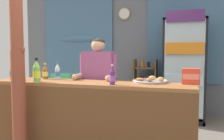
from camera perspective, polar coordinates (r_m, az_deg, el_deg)
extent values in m
plane|color=slate|center=(3.88, -1.86, -15.41)|extent=(7.58, 7.58, 0.00)
cube|color=slate|center=(5.39, 4.19, 5.18)|extent=(5.16, 0.12, 2.77)
cube|color=teal|center=(5.70, -8.07, 8.43)|extent=(1.67, 0.04, 2.11)
ellipsoid|color=teal|center=(5.68, -8.14, 7.37)|extent=(0.92, 0.10, 0.16)
cube|color=teal|center=(5.19, 16.76, 8.67)|extent=(1.49, 0.04, 2.11)
ellipsoid|color=teal|center=(5.16, 16.73, 7.52)|extent=(0.82, 0.10, 0.16)
cylinder|color=tan|center=(5.40, 2.96, 13.18)|extent=(0.26, 0.03, 0.26)
cylinder|color=white|center=(5.38, 2.92, 13.21)|extent=(0.22, 0.01, 0.22)
cube|color=beige|center=(5.20, 15.19, 8.49)|extent=(0.24, 0.02, 0.18)
cube|color=#935B33|center=(3.04, -5.32, -3.23)|extent=(2.57, 0.50, 0.04)
cube|color=brown|center=(2.93, -6.97, -12.87)|extent=(2.57, 0.04, 0.89)
cube|color=brown|center=(3.76, -23.42, -9.30)|extent=(0.08, 0.45, 0.89)
cube|color=brown|center=(2.93, 18.66, -13.09)|extent=(0.08, 0.45, 0.89)
cylinder|color=brown|center=(3.08, -21.19, -8.09)|extent=(0.16, 0.16, 1.33)
ellipsoid|color=brown|center=(2.97, -20.46, 4.57)|extent=(0.06, 0.05, 0.08)
cube|color=black|center=(4.99, 16.65, 0.15)|extent=(0.76, 0.04, 1.91)
cube|color=black|center=(4.72, 12.29, 0.00)|extent=(0.04, 0.59, 1.91)
cube|color=black|center=(4.73, 21.03, -0.19)|extent=(0.04, 0.59, 1.91)
cube|color=black|center=(4.73, 16.92, 11.29)|extent=(0.76, 0.59, 0.04)
cube|color=black|center=(4.87, 16.41, -10.92)|extent=(0.76, 0.59, 0.08)
cube|color=silver|center=(4.42, 16.68, 0.26)|extent=(0.70, 0.02, 1.75)
cylinder|color=#B7B7BC|center=(4.41, 20.84, -0.51)|extent=(0.02, 0.02, 0.40)
cube|color=silver|center=(4.74, 16.59, -3.14)|extent=(0.68, 0.51, 0.02)
cube|color=silver|center=(4.61, 16.63, -1.98)|extent=(0.64, 0.47, 0.20)
cube|color=silver|center=(4.70, 16.74, 3.58)|extent=(0.68, 0.51, 0.02)
cube|color=orange|center=(4.58, 16.78, 4.94)|extent=(0.64, 0.47, 0.20)
cube|color=silver|center=(4.72, 16.90, 10.32)|extent=(0.68, 0.51, 0.02)
cube|color=#56286B|center=(4.62, 16.94, 11.83)|extent=(0.64, 0.47, 0.20)
cube|color=brown|center=(5.08, 5.39, -3.95)|extent=(0.04, 0.28, 1.15)
cube|color=brown|center=(5.02, 10.33, -4.12)|extent=(0.04, 0.28, 1.15)
cube|color=brown|center=(5.00, 7.89, 0.52)|extent=(0.44, 0.28, 0.02)
cylinder|color=orange|center=(5.01, 7.16, 1.41)|extent=(0.06, 0.06, 0.13)
cylinder|color=black|center=(4.99, 8.65, 1.28)|extent=(0.06, 0.06, 0.11)
cube|color=brown|center=(5.04, 7.85, -3.39)|extent=(0.44, 0.28, 0.02)
cylinder|color=black|center=(5.04, 7.12, -2.37)|extent=(0.06, 0.06, 0.15)
cylinder|color=brown|center=(5.02, 8.61, -2.38)|extent=(0.06, 0.06, 0.16)
cube|color=brown|center=(5.10, 7.81, -7.23)|extent=(0.44, 0.28, 0.02)
cylinder|color=brown|center=(5.09, 7.08, -6.25)|extent=(0.06, 0.06, 0.15)
cylinder|color=#56286B|center=(5.08, 8.56, -6.57)|extent=(0.05, 0.05, 0.10)
cube|color=#4CC675|center=(4.87, -12.73, -6.01)|extent=(0.51, 0.51, 0.04)
cube|color=#4CC675|center=(5.03, -12.03, -3.14)|extent=(0.42, 0.11, 0.40)
cylinder|color=#4CC675|center=(4.81, -15.60, -8.88)|extent=(0.04, 0.04, 0.44)
cylinder|color=#4CC675|center=(4.68, -11.24, -9.16)|extent=(0.04, 0.04, 0.44)
cylinder|color=#4CC675|center=(5.16, -14.00, -7.95)|extent=(0.04, 0.04, 0.44)
cylinder|color=#4CC675|center=(5.04, -9.91, -8.18)|extent=(0.04, 0.04, 0.44)
cube|color=#4CC675|center=(4.92, -14.96, -4.53)|extent=(0.11, 0.40, 0.03)
cube|color=#4CC675|center=(4.79, -10.49, -4.70)|extent=(0.11, 0.40, 0.03)
cylinder|color=#28282D|center=(3.55, -4.69, -10.48)|extent=(0.11, 0.11, 0.81)
cylinder|color=#28282D|center=(3.49, -1.79, -10.73)|extent=(0.11, 0.11, 0.81)
cube|color=#934C7F|center=(3.40, -3.30, 0.15)|extent=(0.44, 0.20, 0.51)
sphere|color=tan|center=(3.40, -3.33, 5.87)|extent=(0.19, 0.19, 0.19)
ellipsoid|color=#2D2319|center=(3.41, -3.27, 6.59)|extent=(0.18, 0.18, 0.10)
cylinder|color=#934C7F|center=(3.49, -6.94, 1.25)|extent=(0.08, 0.08, 0.30)
cylinder|color=tan|center=(3.36, -7.93, -1.47)|extent=(0.07, 0.26, 0.07)
sphere|color=tan|center=(3.25, -8.88, -1.70)|extent=(0.08, 0.08, 0.08)
cylinder|color=#934C7F|center=(3.33, 0.50, 1.13)|extent=(0.08, 0.08, 0.30)
cylinder|color=tan|center=(3.20, -0.24, -1.73)|extent=(0.07, 0.26, 0.07)
sphere|color=tan|center=(3.07, -0.94, -1.99)|extent=(0.08, 0.08, 0.08)
cylinder|color=#75C64C|center=(3.17, -17.42, -1.02)|extent=(0.09, 0.09, 0.19)
cone|color=#75C64C|center=(3.16, -17.48, 1.45)|extent=(0.09, 0.09, 0.08)
cylinder|color=black|center=(3.16, -17.50, 2.49)|extent=(0.04, 0.04, 0.03)
cylinder|color=yellow|center=(3.17, -17.42, -1.02)|extent=(0.10, 0.10, 0.08)
cylinder|color=orange|center=(3.62, -22.53, -0.73)|extent=(0.07, 0.07, 0.16)
cone|color=orange|center=(3.62, -22.59, 1.07)|extent=(0.07, 0.07, 0.07)
cylinder|color=white|center=(3.61, -22.61, 1.83)|extent=(0.03, 0.03, 0.03)
cylinder|color=#194C99|center=(3.62, -22.53, -0.73)|extent=(0.07, 0.07, 0.07)
cylinder|color=brown|center=(3.48, -15.54, -0.91)|extent=(0.07, 0.07, 0.14)
cone|color=brown|center=(3.47, -15.58, 0.74)|extent=(0.07, 0.07, 0.06)
cylinder|color=#E5CC4C|center=(3.47, -15.59, 1.44)|extent=(0.03, 0.03, 0.02)
cylinder|color=#E5D166|center=(3.48, -15.54, -0.91)|extent=(0.08, 0.08, 0.06)
cylinder|color=#56286B|center=(2.77, 0.07, -2.00)|extent=(0.06, 0.06, 0.15)
cone|color=#56286B|center=(2.75, 0.07, 0.22)|extent=(0.06, 0.06, 0.07)
cylinder|color=silver|center=(2.75, 0.07, 1.16)|extent=(0.03, 0.03, 0.02)
cylinder|color=purple|center=(2.77, 0.07, -2.00)|extent=(0.06, 0.06, 0.07)
cylinder|color=silver|center=(3.40, -12.78, -0.88)|extent=(0.07, 0.07, 0.15)
cone|color=silver|center=(3.39, -12.81, 0.95)|extent=(0.07, 0.07, 0.07)
cylinder|color=blue|center=(3.39, -12.82, 1.73)|extent=(0.03, 0.03, 0.02)
cylinder|color=blue|center=(3.40, -12.78, -0.88)|extent=(0.07, 0.07, 0.07)
cube|color=#E5422D|center=(2.98, 18.19, -1.40)|extent=(0.20, 0.14, 0.18)
cube|color=#FF826D|center=(2.91, 18.23, -1.55)|extent=(0.18, 0.00, 0.06)
cylinder|color=#BCBCC1|center=(3.03, 8.98, -2.74)|extent=(0.42, 0.42, 0.02)
torus|color=#BCBCC1|center=(3.03, 8.99, -2.48)|extent=(0.43, 0.43, 0.02)
ellipsoid|color=#C68947|center=(3.04, 11.49, -2.12)|extent=(0.09, 0.08, 0.05)
ellipsoid|color=tan|center=(3.15, 9.53, -1.83)|extent=(0.09, 0.07, 0.05)
ellipsoid|color=#A36638|center=(3.02, 6.71, -2.20)|extent=(0.10, 0.08, 0.04)
ellipsoid|color=#A36638|center=(2.97, 8.90, -2.29)|extent=(0.08, 0.09, 0.04)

